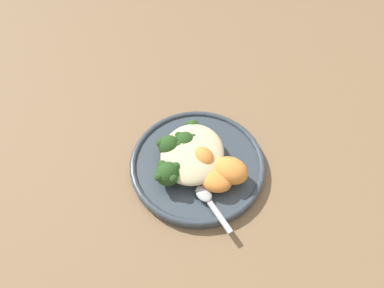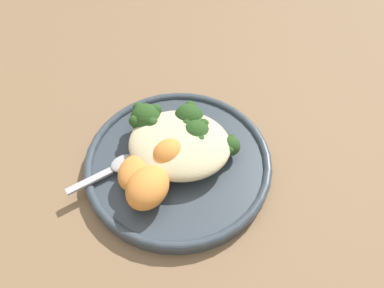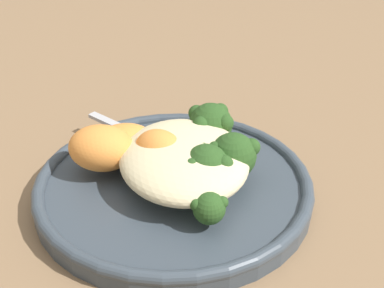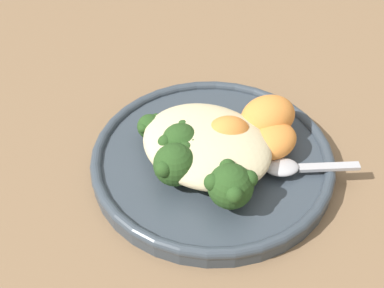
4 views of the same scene
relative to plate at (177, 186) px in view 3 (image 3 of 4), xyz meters
name	(u,v)px [view 3 (image 3 of 4)]	position (x,y,z in m)	size (l,w,h in m)	color
ground_plane	(173,190)	(-0.01, 0.00, -0.01)	(4.00, 4.00, 0.00)	#846647
plate	(177,186)	(0.00, 0.00, 0.00)	(0.25, 0.25, 0.02)	#38424C
quinoa_mound	(184,159)	(0.00, 0.01, 0.03)	(0.14, 0.12, 0.04)	beige
broccoli_stalk_0	(192,194)	(0.04, 0.01, 0.02)	(0.12, 0.06, 0.03)	#8EB25B
broccoli_stalk_1	(199,167)	(0.02, 0.02, 0.03)	(0.07, 0.08, 0.04)	#8EB25B
broccoli_stalk_2	(224,157)	(0.00, 0.04, 0.03)	(0.05, 0.12, 0.04)	#8EB25B
broccoli_stalk_3	(198,151)	(-0.02, 0.02, 0.03)	(0.03, 0.09, 0.03)	#8EB25B
broccoli_stalk_4	(203,130)	(-0.05, 0.03, 0.03)	(0.08, 0.10, 0.04)	#8EB25B
sweet_potato_chunk_0	(159,153)	(-0.01, -0.01, 0.03)	(0.05, 0.04, 0.04)	orange
sweet_potato_chunk_1	(102,148)	(-0.03, -0.07, 0.03)	(0.06, 0.05, 0.04)	orange
sweet_potato_chunk_2	(126,140)	(-0.05, -0.04, 0.03)	(0.05, 0.04, 0.03)	orange
spoon	(136,133)	(-0.08, -0.03, 0.01)	(0.08, 0.08, 0.01)	#B7B7BC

